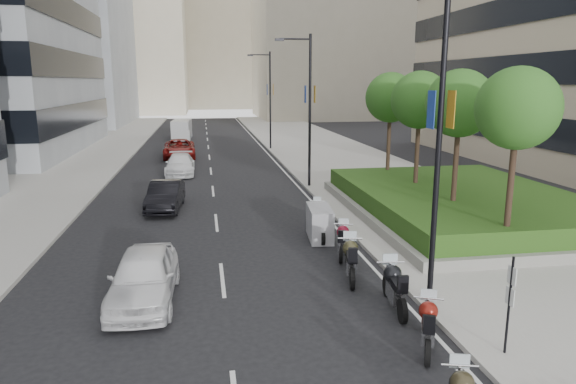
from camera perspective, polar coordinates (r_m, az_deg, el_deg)
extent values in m
plane|color=black|center=(13.63, -0.06, -15.48)|extent=(160.00, 160.00, 0.00)
cube|color=#9E9B93|center=(43.77, 5.21, 3.92)|extent=(10.00, 100.00, 0.15)
cube|color=#9E9B93|center=(43.55, -22.66, 2.99)|extent=(8.00, 100.00, 0.15)
cube|color=silver|center=(42.77, -1.70, 3.68)|extent=(0.12, 100.00, 0.01)
cube|color=silver|center=(42.39, -8.69, 3.47)|extent=(0.12, 100.00, 0.01)
cube|color=gray|center=(85.27, -25.50, 16.89)|extent=(22.00, 26.00, 30.00)
cube|color=#B7AD93|center=(95.70, 5.47, 19.14)|extent=(28.00, 24.00, 36.00)
cube|color=#B7AD93|center=(113.56, -18.30, 16.99)|extent=(26.00, 24.00, 34.00)
cube|color=#B7AD93|center=(132.58, -8.02, 17.56)|extent=(30.00, 24.00, 38.00)
cube|color=gray|center=(25.67, 18.68, -1.94)|extent=(10.00, 14.00, 0.40)
cube|color=#234A15|center=(25.54, 18.77, -0.63)|extent=(9.40, 13.40, 0.80)
cylinder|color=#332319|center=(19.42, 23.43, -0.06)|extent=(0.22, 0.22, 4.00)
sphere|color=#20531A|center=(19.06, 24.17, 8.49)|extent=(2.80, 2.80, 2.80)
cylinder|color=#332319|center=(22.81, 18.06, 2.04)|extent=(0.22, 0.22, 4.00)
sphere|color=#20531A|center=(22.51, 18.55, 9.32)|extent=(2.80, 2.80, 2.80)
cylinder|color=#332319|center=(26.37, 14.10, 3.58)|extent=(0.22, 0.22, 4.00)
sphere|color=#20531A|center=(26.12, 14.43, 9.88)|extent=(2.80, 2.80, 2.80)
cylinder|color=#332319|center=(30.05, 11.09, 4.73)|extent=(0.22, 0.22, 4.00)
sphere|color=#20531A|center=(29.82, 11.32, 10.26)|extent=(2.80, 2.80, 2.80)
cylinder|color=black|center=(14.47, 16.37, 4.42)|extent=(0.16, 0.16, 9.00)
cube|color=#C18616|center=(14.49, 17.64, 8.73)|extent=(0.02, 0.45, 1.00)
cube|color=navy|center=(14.25, 15.61, 8.80)|extent=(0.02, 0.45, 1.00)
cylinder|color=black|center=(30.62, 2.44, 8.75)|extent=(0.16, 0.16, 9.00)
cylinder|color=black|center=(30.48, 0.79, 16.64)|extent=(1.80, 0.10, 0.10)
cube|color=black|center=(30.33, -0.96, 16.57)|extent=(0.50, 0.22, 0.14)
cube|color=#C18616|center=(30.63, 2.98, 10.80)|extent=(0.02, 0.45, 1.00)
cube|color=navy|center=(30.51, 1.94, 10.81)|extent=(0.02, 0.45, 1.00)
cylinder|color=black|center=(48.36, -1.99, 10.01)|extent=(0.16, 0.16, 9.00)
cylinder|color=black|center=(48.27, -3.12, 14.98)|extent=(1.80, 0.10, 0.10)
cube|color=black|center=(48.18, -4.22, 14.92)|extent=(0.50, 0.22, 0.14)
cube|color=#C18616|center=(48.36, -1.66, 11.32)|extent=(0.02, 0.45, 1.00)
cube|color=navy|center=(48.29, -2.33, 11.31)|extent=(0.02, 0.45, 1.00)
cylinder|color=black|center=(13.03, 23.32, -11.82)|extent=(0.06, 0.06, 2.50)
cube|color=silver|center=(12.74, 23.62, -8.52)|extent=(0.02, 0.32, 0.42)
cube|color=silver|center=(12.92, 23.43, -10.60)|extent=(0.02, 0.32, 0.42)
sphere|color=#302A1A|center=(10.73, 18.80, -19.45)|extent=(0.46, 0.46, 0.46)
cylinder|color=silver|center=(10.84, 18.56, -17.80)|extent=(0.69, 0.23, 0.05)
cylinder|color=black|center=(12.60, 15.27, -16.86)|extent=(0.35, 0.61, 0.61)
cylinder|color=black|center=(14.00, 15.17, -13.77)|extent=(0.35, 0.61, 0.61)
cube|color=silver|center=(13.17, 15.26, -14.68)|extent=(0.60, 0.89, 0.41)
sphere|color=maroon|center=(13.31, 15.33, -12.62)|extent=(0.47, 0.47, 0.47)
cube|color=black|center=(12.77, 15.36, -14.01)|extent=(0.55, 0.79, 0.16)
cylinder|color=silver|center=(13.46, 15.36, -11.31)|extent=(0.69, 0.34, 0.05)
cylinder|color=black|center=(14.35, 12.61, -12.81)|extent=(0.21, 0.69, 0.68)
cylinder|color=black|center=(15.90, 10.95, -10.19)|extent=(0.21, 0.69, 0.68)
cube|color=silver|center=(15.00, 11.82, -10.86)|extent=(0.43, 0.96, 0.46)
sphere|color=black|center=(15.17, 11.55, -8.89)|extent=(0.52, 0.52, 0.52)
cube|color=black|center=(14.57, 12.20, -10.09)|extent=(0.40, 0.85, 0.17)
cylinder|color=silver|center=(15.35, 11.32, -7.66)|extent=(0.81, 0.15, 0.05)
cylinder|color=black|center=(16.25, 7.17, -9.55)|extent=(0.28, 0.69, 0.68)
cylinder|color=black|center=(17.88, 6.78, -7.47)|extent=(0.28, 0.69, 0.68)
cube|color=silver|center=(16.95, 6.99, -7.94)|extent=(0.52, 0.98, 0.46)
sphere|color=#35321D|center=(17.15, 6.95, -6.22)|extent=(0.53, 0.53, 0.53)
cube|color=black|center=(16.52, 7.10, -7.19)|extent=(0.48, 0.87, 0.18)
cylinder|color=silver|center=(17.36, 6.90, -5.15)|extent=(0.80, 0.23, 0.05)
cylinder|color=black|center=(18.43, 5.93, -6.97)|extent=(0.30, 0.62, 0.61)
cylinder|color=black|center=(19.93, 6.16, -5.49)|extent=(0.30, 0.62, 0.61)
cube|color=silver|center=(19.08, 6.05, -5.77)|extent=(0.54, 0.89, 0.41)
sphere|color=maroon|center=(19.28, 6.12, -4.41)|extent=(0.47, 0.47, 0.47)
cube|color=black|center=(18.70, 6.03, -5.12)|extent=(0.49, 0.79, 0.16)
cylinder|color=silver|center=(19.47, 6.17, -3.58)|extent=(0.71, 0.27, 0.05)
cylinder|color=black|center=(20.30, 3.84, -5.05)|extent=(0.18, 0.66, 0.65)
cylinder|color=black|center=(21.89, 3.23, -3.76)|extent=(0.18, 0.66, 0.65)
cube|color=gray|center=(21.00, 3.53, -3.45)|extent=(1.08, 2.26, 1.30)
cylinder|color=black|center=(22.50, 3.30, -3.44)|extent=(0.22, 0.57, 0.56)
cylinder|color=black|center=(23.89, 3.24, -2.51)|extent=(0.22, 0.57, 0.56)
cube|color=silver|center=(23.11, 3.28, -2.62)|extent=(0.42, 0.80, 0.38)
sphere|color=#2A2617|center=(23.31, 3.27, -1.62)|extent=(0.43, 0.43, 0.43)
cube|color=black|center=(22.78, 3.30, -2.09)|extent=(0.38, 0.71, 0.14)
cylinder|color=silver|center=(23.50, 3.27, -1.01)|extent=(0.66, 0.18, 0.05)
imported|color=white|center=(15.70, -15.73, -9.03)|extent=(1.95, 4.58, 1.54)
imported|color=black|center=(26.46, -13.47, -0.42)|extent=(1.83, 4.42, 1.42)
imported|color=white|center=(36.40, -11.90, 3.01)|extent=(1.94, 4.77, 1.38)
imported|color=maroon|center=(44.32, -11.98, 4.73)|extent=(2.76, 5.68, 1.56)
cube|color=#B0B0B2|center=(59.30, -11.72, 6.82)|extent=(2.17, 5.08, 2.09)
cube|color=#B0B0B2|center=(57.47, -11.77, 6.16)|extent=(1.96, 1.30, 1.10)
cylinder|color=black|center=(57.63, -12.55, 5.94)|extent=(0.25, 0.70, 0.70)
cylinder|color=black|center=(57.56, -10.96, 6.00)|extent=(0.25, 0.70, 0.70)
cylinder|color=black|center=(60.99, -12.39, 6.28)|extent=(0.25, 0.70, 0.70)
cylinder|color=black|center=(60.93, -10.89, 6.34)|extent=(0.25, 0.70, 0.70)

